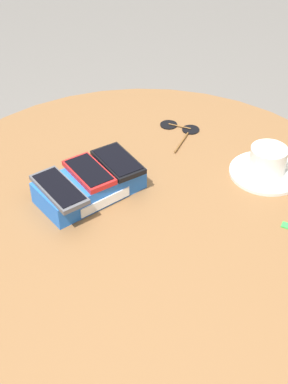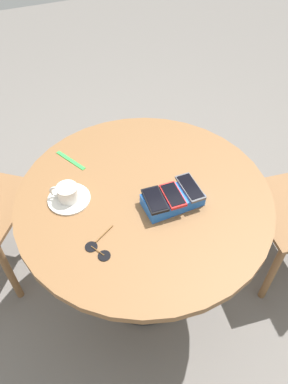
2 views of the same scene
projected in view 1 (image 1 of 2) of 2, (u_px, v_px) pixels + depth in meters
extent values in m
cylinder|color=#2D2D2D|center=(144.00, 314.00, 1.36)|extent=(0.07, 0.07, 0.70)
cylinder|color=brown|center=(144.00, 205.00, 1.13)|extent=(0.99, 0.99, 0.03)
cube|color=blue|center=(90.00, 185.00, 1.12)|extent=(0.22, 0.12, 0.05)
cube|color=white|center=(106.00, 202.00, 1.09)|extent=(0.12, 0.01, 0.02)
cube|color=#515156|center=(59.00, 189.00, 1.06)|extent=(0.06, 0.14, 0.01)
cube|color=black|center=(59.00, 187.00, 1.06)|extent=(0.05, 0.13, 0.00)
cube|color=red|center=(89.00, 172.00, 1.11)|extent=(0.07, 0.13, 0.01)
cube|color=black|center=(89.00, 170.00, 1.10)|extent=(0.06, 0.11, 0.00)
cube|color=black|center=(118.00, 162.00, 1.14)|extent=(0.07, 0.13, 0.01)
cube|color=black|center=(118.00, 160.00, 1.13)|extent=(0.07, 0.12, 0.00)
cylinder|color=silver|center=(266.00, 173.00, 1.19)|extent=(0.16, 0.16, 0.01)
cylinder|color=silver|center=(268.00, 160.00, 1.17)|extent=(0.08, 0.08, 0.06)
cylinder|color=olive|center=(269.00, 151.00, 1.16)|extent=(0.07, 0.07, 0.00)
torus|color=silver|center=(287.00, 159.00, 1.18)|extent=(0.05, 0.03, 0.05)
cylinder|color=black|center=(169.00, 125.00, 1.36)|extent=(0.04, 0.04, 0.00)
cylinder|color=black|center=(191.00, 130.00, 1.34)|extent=(0.04, 0.04, 0.00)
cylinder|color=brown|center=(180.00, 126.00, 1.35)|extent=(0.03, 0.05, 0.00)
cylinder|color=brown|center=(182.00, 142.00, 1.29)|extent=(0.08, 0.05, 0.00)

